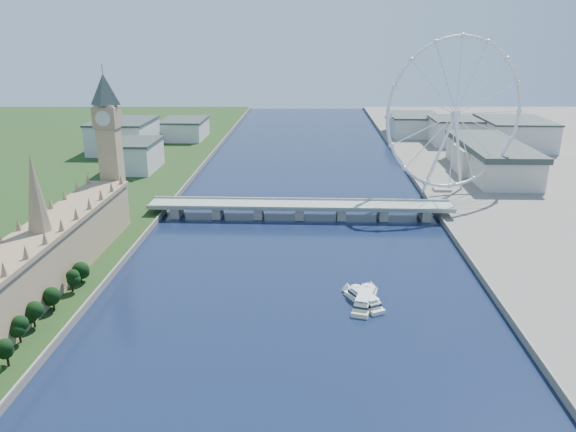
{
  "coord_description": "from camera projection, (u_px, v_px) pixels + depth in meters",
  "views": [
    {
      "loc": [
        7.35,
        -90.28,
        127.66
      ],
      "look_at": [
        -4.99,
        210.0,
        29.68
      ],
      "focal_mm": 35.0,
      "sensor_mm": 36.0,
      "label": 1
    }
  ],
  "objects": [
    {
      "name": "parliament_range",
      "position": [
        44.0,
        258.0,
        286.38
      ],
      "size": [
        24.0,
        200.0,
        70.0
      ],
      "color": "tan",
      "rests_on": "ground"
    },
    {
      "name": "big_ben",
      "position": [
        108.0,
        130.0,
        374.07
      ],
      "size": [
        20.02,
        20.02,
        110.0
      ],
      "color": "tan",
      "rests_on": "ground"
    },
    {
      "name": "westminster_bridge",
      "position": [
        300.0,
        208.0,
        408.55
      ],
      "size": [
        220.0,
        22.0,
        9.5
      ],
      "color": "gray",
      "rests_on": "ground"
    },
    {
      "name": "london_eye",
      "position": [
        456.0,
        114.0,
        437.31
      ],
      "size": [
        113.6,
        39.12,
        124.3
      ],
      "color": "silver",
      "rests_on": "ground"
    },
    {
      "name": "county_hall",
      "position": [
        489.0,
        176.0,
        527.26
      ],
      "size": [
        54.0,
        144.0,
        35.0
      ],
      "primitive_type": null,
      "color": "beige",
      "rests_on": "ground"
    },
    {
      "name": "city_skyline",
      "position": [
        338.0,
        134.0,
        650.88
      ],
      "size": [
        505.0,
        280.0,
        32.0
      ],
      "color": "beige",
      "rests_on": "ground"
    },
    {
      "name": "tour_boat_near",
      "position": [
        364.0,
        304.0,
        278.08
      ],
      "size": [
        20.7,
        29.78,
        6.56
      ],
      "primitive_type": null,
      "rotation": [
        0.0,
        0.0,
        0.49
      ],
      "color": "white",
      "rests_on": "ground"
    },
    {
      "name": "tour_boat_far",
      "position": [
        365.0,
        305.0,
        276.94
      ],
      "size": [
        16.5,
        33.38,
        7.17
      ],
      "primitive_type": null,
      "rotation": [
        0.0,
        0.0,
        -0.27
      ],
      "color": "beige",
      "rests_on": "ground"
    }
  ]
}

